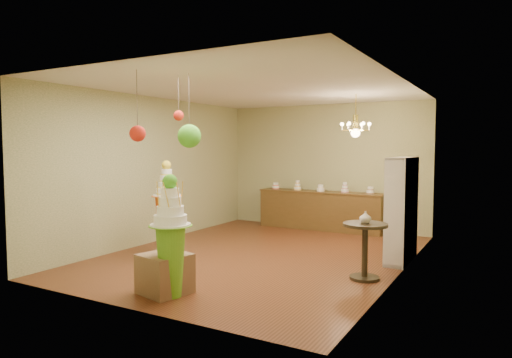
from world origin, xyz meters
The scene contains 17 objects.
floor centered at (0.00, 0.00, 0.00)m, with size 6.50×6.50×0.00m, color #592D18.
ceiling centered at (0.00, 0.00, 3.00)m, with size 6.50×6.50×0.00m, color silver.
wall_back centered at (0.00, 3.25, 1.50)m, with size 5.00×0.04×3.00m, color tan.
wall_front centered at (0.00, -3.25, 1.50)m, with size 5.00×0.04×3.00m, color tan.
wall_left centered at (-2.50, 0.00, 1.50)m, with size 0.04×6.50×3.00m, color tan.
wall_right centered at (2.50, 0.00, 1.50)m, with size 0.04×6.50×3.00m, color tan.
pedestal_green centered at (0.09, -2.63, 0.70)m, with size 0.69×0.69×1.62m.
pedestal_orange centered at (-1.34, -1.02, 0.70)m, with size 0.56×0.56×1.74m.
burlap_riser centered at (-0.07, -2.56, 0.27)m, with size 0.59×0.59×0.53m, color #88674A.
sideboard centered at (0.00, 2.97, 0.48)m, with size 3.04×0.54×1.16m.
shelving_unit centered at (2.34, 0.80, 0.90)m, with size 0.33×1.20×1.80m.
round_table centered at (2.10, -0.60, 0.55)m, with size 0.69×0.69×0.85m.
vase centered at (2.10, -0.60, 0.94)m, with size 0.17×0.17×0.18m, color beige.
pom_red_left centered at (-0.41, -2.68, 2.16)m, with size 0.22×0.22×0.96m.
pom_green_mid centered at (0.02, -2.11, 2.13)m, with size 0.33×0.33×1.04m.
pom_red_right centered at (-0.22, -2.05, 2.43)m, with size 0.15×0.15×0.65m.
chandelier centered at (1.29, 1.48, 2.30)m, with size 0.77×0.77×0.85m.
Camera 1 is at (3.97, -7.23, 1.97)m, focal length 32.00 mm.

